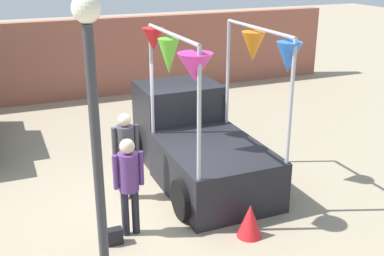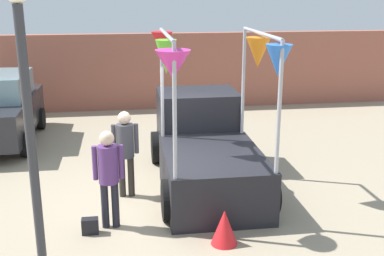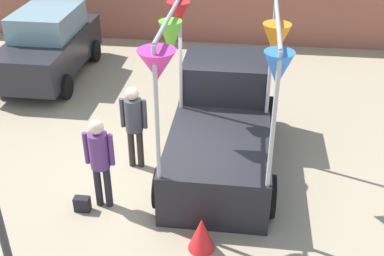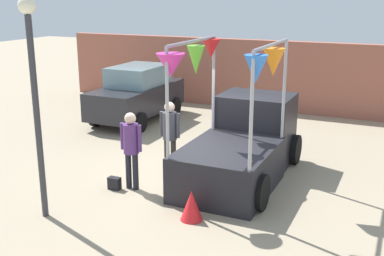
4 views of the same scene
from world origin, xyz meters
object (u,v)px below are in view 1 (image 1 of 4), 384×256
(street_lamp, at_px, (95,127))
(vendor_truck, at_px, (194,136))
(folded_kite_bundle_crimson, at_px, (250,221))
(person_vendor, at_px, (126,148))
(person_customer, at_px, (129,178))
(handbag, at_px, (114,236))

(street_lamp, bearing_deg, vendor_truck, 53.03)
(street_lamp, xyz_separation_m, folded_kite_bundle_crimson, (2.71, 1.04, -2.42))
(person_vendor, xyz_separation_m, folded_kite_bundle_crimson, (1.56, -2.15, -0.78))
(person_customer, height_order, folded_kite_bundle_crimson, person_customer)
(vendor_truck, height_order, handbag, vendor_truck)
(folded_kite_bundle_crimson, bearing_deg, vendor_truck, 87.60)
(vendor_truck, height_order, person_customer, vendor_truck)
(street_lamp, bearing_deg, person_vendor, 70.12)
(person_customer, relative_size, folded_kite_bundle_crimson, 2.94)
(person_customer, height_order, handbag, person_customer)
(handbag, height_order, street_lamp, street_lamp)
(person_customer, height_order, person_vendor, person_vendor)
(person_customer, xyz_separation_m, handbag, (-0.35, -0.20, -0.93))
(person_vendor, relative_size, handbag, 6.32)
(handbag, bearing_deg, person_customer, 29.74)
(vendor_truck, bearing_deg, handbag, -138.53)
(person_customer, xyz_separation_m, person_vendor, (0.30, 1.29, 0.00))
(folded_kite_bundle_crimson, bearing_deg, handbag, 163.29)
(vendor_truck, distance_m, person_customer, 2.71)
(vendor_truck, height_order, person_vendor, vendor_truck)
(vendor_truck, relative_size, street_lamp, 0.98)
(person_vendor, xyz_separation_m, street_lamp, (-1.15, -3.19, 1.65))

